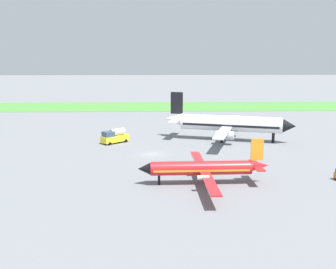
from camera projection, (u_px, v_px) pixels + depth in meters
name	position (u px, v px, depth m)	size (l,w,h in m)	color
ground_plane	(152.00, 154.00, 85.73)	(600.00, 600.00, 0.00)	slate
grass_taxiway_strip	(153.00, 107.00, 160.32)	(360.00, 28.00, 0.08)	#478438
airplane_foreground_turboprop	(204.00, 168.00, 65.85)	(20.91, 24.45, 7.32)	red
airplane_midfield_jet	(228.00, 124.00, 98.39)	(30.57, 30.87, 11.19)	white
fuel_truck_near_gate	(114.00, 136.00, 95.97)	(6.46, 6.10, 3.29)	yellow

